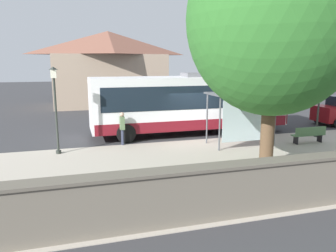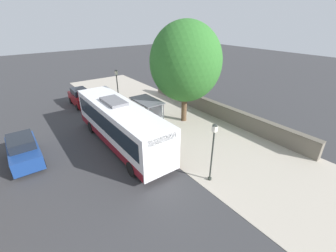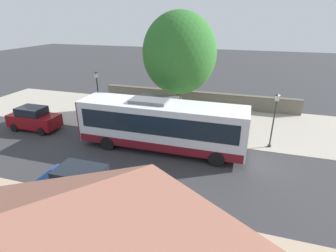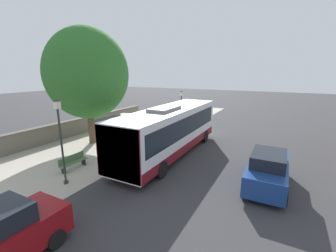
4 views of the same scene
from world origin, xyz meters
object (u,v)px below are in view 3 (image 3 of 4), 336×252
at_px(street_lamp_far, 98,94).
at_px(parked_car_far_lane, 83,186).
at_px(shade_tree, 179,54).
at_px(bench, 122,116).
at_px(parked_car_behind_bus, 34,119).
at_px(street_lamp_near, 274,116).
at_px(pedestrian, 226,134).
at_px(bus_shelter, 158,102).
at_px(bus, 161,124).

xyz_separation_m(street_lamp_far, parked_car_far_lane, (9.38, 4.57, -1.75)).
bearing_deg(parked_car_far_lane, shade_tree, 174.63).
bearing_deg(bench, parked_car_behind_bus, -57.27).
bearing_deg(street_lamp_near, street_lamp_far, -91.75).
distance_m(pedestrian, street_lamp_near, 3.44).
height_order(shade_tree, parked_car_far_lane, shade_tree).
bearing_deg(bus_shelter, parked_car_behind_bus, -71.03).
height_order(bus, pedestrian, bus).
xyz_separation_m(bus, parked_car_behind_bus, (-0.21, -10.93, -0.90)).
bearing_deg(bench, bus, 51.03).
height_order(street_lamp_near, parked_car_behind_bus, street_lamp_near).
bearing_deg(pedestrian, bus_shelter, -107.98).
height_order(bus_shelter, street_lamp_near, street_lamp_near).
bearing_deg(parked_car_far_lane, pedestrian, 143.26).
bearing_deg(bench, street_lamp_near, 82.66).
distance_m(street_lamp_far, shade_tree, 7.70).
height_order(bus_shelter, pedestrian, bus_shelter).
distance_m(street_lamp_far, parked_car_behind_bus, 5.50).
xyz_separation_m(pedestrian, shade_tree, (-5.30, -4.81, 4.63)).
relative_size(bus, street_lamp_far, 2.51).
height_order(bus, street_lamp_far, street_lamp_far).
bearing_deg(parked_car_far_lane, bus, 163.97).
height_order(bus_shelter, shade_tree, shade_tree).
distance_m(bus_shelter, bench, 3.97).
bearing_deg(parked_car_behind_bus, bus_shelter, 108.97).
height_order(pedestrian, street_lamp_far, street_lamp_far).
bearing_deg(parked_car_behind_bus, bench, 122.73).
bearing_deg(bus, bus_shelter, -157.46).
xyz_separation_m(pedestrian, parked_car_far_lane, (8.14, -6.08, -0.06)).
xyz_separation_m(shade_tree, parked_car_far_lane, (13.44, -1.26, -4.69)).
relative_size(street_lamp_near, parked_car_behind_bus, 0.96).
relative_size(bus, parked_car_behind_bus, 2.78).
bearing_deg(bus_shelter, shade_tree, 166.46).
height_order(bench, street_lamp_far, street_lamp_far).
relative_size(street_lamp_near, parked_car_far_lane, 0.89).
xyz_separation_m(pedestrian, bench, (-2.39, -9.19, -0.50)).
xyz_separation_m(pedestrian, street_lamp_near, (-0.82, 3.05, 1.36)).
height_order(bus, parked_car_behind_bus, bus).
height_order(street_lamp_near, street_lamp_far, street_lamp_far).
xyz_separation_m(bus, bus_shelter, (-3.47, -1.44, 0.37)).
bearing_deg(bus, pedestrian, 111.28).
distance_m(pedestrian, parked_car_far_lane, 10.16).
bearing_deg(street_lamp_far, bus_shelter, 96.82).
distance_m(parked_car_behind_bus, parked_car_far_lane, 11.28).
height_order(bus, parked_car_far_lane, bus).
bearing_deg(bus, street_lamp_far, -114.04).
bearing_deg(bench, shade_tree, 123.62).
relative_size(street_lamp_far, parked_car_far_lane, 1.02).
xyz_separation_m(bench, street_lamp_far, (1.16, -1.46, 2.18)).
bearing_deg(parked_car_behind_bus, parked_car_far_lane, 53.49).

